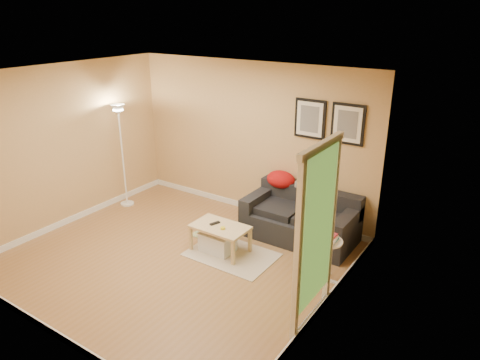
{
  "coord_description": "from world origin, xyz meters",
  "views": [
    {
      "loc": [
        3.88,
        -4.13,
        3.36
      ],
      "look_at": [
        0.55,
        0.85,
        1.05
      ],
      "focal_mm": 33.29,
      "sensor_mm": 36.0,
      "label": 1
    }
  ],
  "objects_px": {
    "coffee_table": "(220,238)",
    "book_stack": "(328,238)",
    "sofa": "(300,216)",
    "storage_bin": "(218,242)",
    "side_table": "(326,260)",
    "floor_lamp": "(123,159)"
  },
  "relations": [
    {
      "from": "sofa",
      "to": "floor_lamp",
      "type": "height_order",
      "value": "floor_lamp"
    },
    {
      "from": "storage_bin",
      "to": "side_table",
      "type": "height_order",
      "value": "side_table"
    },
    {
      "from": "coffee_table",
      "to": "book_stack",
      "type": "xyz_separation_m",
      "value": [
        1.61,
        0.14,
        0.43
      ]
    },
    {
      "from": "coffee_table",
      "to": "side_table",
      "type": "relative_size",
      "value": 1.39
    },
    {
      "from": "sofa",
      "to": "side_table",
      "type": "height_order",
      "value": "sofa"
    },
    {
      "from": "sofa",
      "to": "book_stack",
      "type": "bearing_deg",
      "value": -46.9
    },
    {
      "from": "side_table",
      "to": "book_stack",
      "type": "xyz_separation_m",
      "value": [
        0.01,
        -0.02,
        0.34
      ]
    },
    {
      "from": "storage_bin",
      "to": "book_stack",
      "type": "bearing_deg",
      "value": 5.79
    },
    {
      "from": "side_table",
      "to": "book_stack",
      "type": "bearing_deg",
      "value": -66.89
    },
    {
      "from": "coffee_table",
      "to": "book_stack",
      "type": "distance_m",
      "value": 1.67
    },
    {
      "from": "sofa",
      "to": "coffee_table",
      "type": "distance_m",
      "value": 1.29
    },
    {
      "from": "sofa",
      "to": "storage_bin",
      "type": "xyz_separation_m",
      "value": [
        -0.82,
        -1.04,
        -0.22
      ]
    },
    {
      "from": "sofa",
      "to": "coffee_table",
      "type": "xyz_separation_m",
      "value": [
        -0.79,
        -1.01,
        -0.17
      ]
    },
    {
      "from": "sofa",
      "to": "storage_bin",
      "type": "relative_size",
      "value": 3.44
    },
    {
      "from": "side_table",
      "to": "sofa",
      "type": "bearing_deg",
      "value": 133.41
    },
    {
      "from": "sofa",
      "to": "coffee_table",
      "type": "bearing_deg",
      "value": -128.0
    },
    {
      "from": "book_stack",
      "to": "sofa",
      "type": "bearing_deg",
      "value": 153.46
    },
    {
      "from": "sofa",
      "to": "side_table",
      "type": "bearing_deg",
      "value": -46.59
    },
    {
      "from": "sofa",
      "to": "coffee_table",
      "type": "relative_size",
      "value": 2.07
    },
    {
      "from": "coffee_table",
      "to": "book_stack",
      "type": "bearing_deg",
      "value": -10.09
    },
    {
      "from": "storage_bin",
      "to": "book_stack",
      "type": "distance_m",
      "value": 1.71
    },
    {
      "from": "storage_bin",
      "to": "book_stack",
      "type": "xyz_separation_m",
      "value": [
        1.63,
        0.17,
        0.48
      ]
    }
  ]
}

